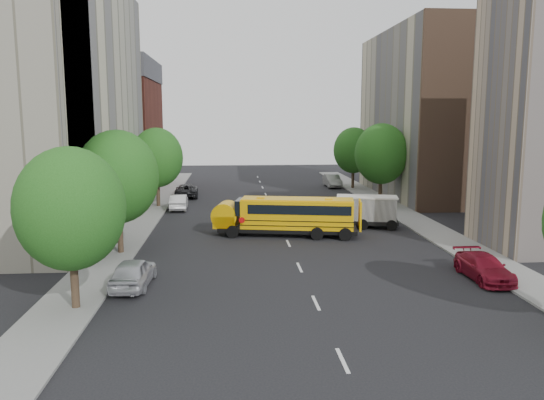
{
  "coord_description": "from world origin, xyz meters",
  "views": [
    {
      "loc": [
        -3.91,
        -37.63,
        8.61
      ],
      "look_at": [
        -0.83,
        2.0,
        2.44
      ],
      "focal_mm": 35.0,
      "sensor_mm": 36.0,
      "label": 1
    }
  ],
  "objects": [
    {
      "name": "building_left_redbrick",
      "position": [
        -18.0,
        28.0,
        6.5
      ],
      "size": [
        10.0,
        15.0,
        13.0
      ],
      "primitive_type": "cube",
      "color": "maroon",
      "rests_on": "ground"
    },
    {
      "name": "school_bus",
      "position": [
        0.12,
        0.48,
        1.6
      ],
      "size": [
        10.39,
        4.13,
        2.86
      ],
      "rotation": [
        0.0,
        0.0,
        -0.19
      ],
      "color": "black",
      "rests_on": "ground"
    },
    {
      "name": "parked_car_3",
      "position": [
        9.6,
        -11.03,
        0.67
      ],
      "size": [
        1.9,
        4.61,
        1.33
      ],
      "primitive_type": "imported",
      "rotation": [
        0.0,
        0.0,
        0.01
      ],
      "color": "maroon",
      "rests_on": "ground"
    },
    {
      "name": "sidewalk_right",
      "position": [
        11.5,
        5.0,
        0.06
      ],
      "size": [
        3.0,
        80.0,
        0.12
      ],
      "primitive_type": "cube",
      "color": "slate",
      "rests_on": "ground"
    },
    {
      "name": "parked_car_0",
      "position": [
        -8.99,
        -10.86,
        0.76
      ],
      "size": [
        2.02,
        4.54,
        1.52
      ],
      "primitive_type": "imported",
      "rotation": [
        0.0,
        0.0,
        3.09
      ],
      "color": "#B0B0B7",
      "rests_on": "ground"
    },
    {
      "name": "ground",
      "position": [
        0.0,
        0.0,
        0.0
      ],
      "size": [
        120.0,
        120.0,
        0.0
      ],
      "primitive_type": "plane",
      "color": "black",
      "rests_on": "ground"
    },
    {
      "name": "street_tree_5",
      "position": [
        11.0,
        26.0,
        4.7
      ],
      "size": [
        4.86,
        4.86,
        7.51
      ],
      "color": "#38281C",
      "rests_on": "ground"
    },
    {
      "name": "lane_markings",
      "position": [
        0.0,
        10.0,
        0.01
      ],
      "size": [
        0.15,
        64.0,
        0.01
      ],
      "primitive_type": "cube",
      "color": "silver",
      "rests_on": "ground"
    },
    {
      "name": "parked_car_1",
      "position": [
        -8.88,
        12.5,
        0.72
      ],
      "size": [
        1.66,
        4.42,
        1.44
      ],
      "primitive_type": "imported",
      "rotation": [
        0.0,
        0.0,
        3.17
      ],
      "color": "silver",
      "rests_on": "ground"
    },
    {
      "name": "street_tree_0",
      "position": [
        -11.0,
        -14.0,
        4.64
      ],
      "size": [
        4.8,
        4.8,
        7.41
      ],
      "color": "#38281C",
      "rests_on": "ground"
    },
    {
      "name": "sidewalk_left",
      "position": [
        -11.5,
        5.0,
        0.06
      ],
      "size": [
        3.0,
        80.0,
        0.12
      ],
      "primitive_type": "cube",
      "color": "slate",
      "rests_on": "ground"
    },
    {
      "name": "street_tree_4",
      "position": [
        11.0,
        14.0,
        5.08
      ],
      "size": [
        5.25,
        5.25,
        8.1
      ],
      "color": "#38281C",
      "rests_on": "ground"
    },
    {
      "name": "building_right_far",
      "position": [
        18.0,
        20.0,
        9.0
      ],
      "size": [
        10.0,
        22.0,
        18.0
      ],
      "primitive_type": "cube",
      "color": "#B9B090",
      "rests_on": "ground"
    },
    {
      "name": "street_tree_1",
      "position": [
        -11.0,
        -4.0,
        4.95
      ],
      "size": [
        5.12,
        5.12,
        7.9
      ],
      "color": "#38281C",
      "rests_on": "ground"
    },
    {
      "name": "building_right_sidewall",
      "position": [
        18.0,
        9.0,
        9.0
      ],
      "size": [
        10.1,
        0.3,
        18.0
      ],
      "primitive_type": "cube",
      "color": "brown",
      "rests_on": "ground"
    },
    {
      "name": "street_tree_2",
      "position": [
        -11.0,
        14.0,
        4.83
      ],
      "size": [
        4.99,
        4.99,
        7.71
      ],
      "color": "#38281C",
      "rests_on": "ground"
    },
    {
      "name": "parked_car_5",
      "position": [
        8.8,
        27.79,
        0.79
      ],
      "size": [
        1.76,
        4.82,
        1.58
      ],
      "primitive_type": "imported",
      "rotation": [
        0.0,
        0.0,
        0.02
      ],
      "color": "gray",
      "rests_on": "ground"
    },
    {
      "name": "building_left_cream",
      "position": [
        -18.0,
        6.0,
        10.0
      ],
      "size": [
        10.0,
        26.0,
        20.0
      ],
      "primitive_type": "cube",
      "color": "#BFBA99",
      "rests_on": "ground"
    },
    {
      "name": "parked_car_2",
      "position": [
        -8.8,
        20.57,
        0.73
      ],
      "size": [
        2.68,
        5.38,
        1.46
      ],
      "primitive_type": "imported",
      "rotation": [
        0.0,
        0.0,
        3.19
      ],
      "color": "black",
      "rests_on": "ground"
    },
    {
      "name": "safari_truck",
      "position": [
        6.34,
        3.05,
        1.33
      ],
      "size": [
        6.17,
        3.31,
        2.51
      ],
      "rotation": [
        0.0,
        0.0,
        -0.22
      ],
      "color": "black",
      "rests_on": "ground"
    }
  ]
}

